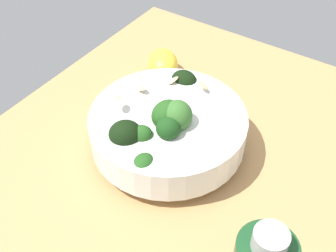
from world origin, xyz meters
TOP-DOWN VIEW (x-y plane):
  - ground_plane at (0.00, 0.00)cm, footprint 56.61×56.61cm
  - bowl_of_broccoli at (3.04, -4.12)cm, footprint 20.43×20.43cm
  - lemon_wedge at (-10.36, -13.88)cm, footprint 8.29×8.02cm

SIDE VIEW (x-z plane):
  - ground_plane at x=0.00cm, z-range -4.35..0.00cm
  - lemon_wedge at x=-10.36cm, z-range 0.00..4.31cm
  - bowl_of_broccoli at x=3.04cm, z-range -0.75..8.58cm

